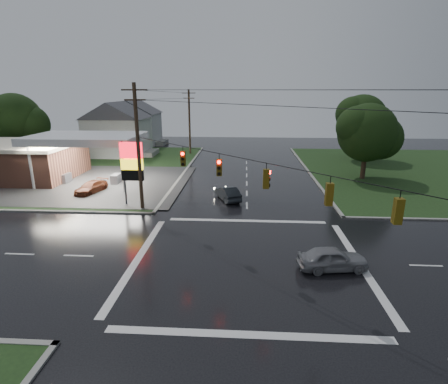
# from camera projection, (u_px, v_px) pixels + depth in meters

# --- Properties ---
(ground) EXTENTS (120.00, 120.00, 0.00)m
(ground) POSITION_uv_depth(u_px,v_px,m) (247.00, 261.00, 22.12)
(ground) COLOR black
(ground) RESTS_ON ground
(grass_nw) EXTENTS (36.00, 36.00, 0.08)m
(grass_nw) POSITION_uv_depth(u_px,v_px,m) (60.00, 167.00, 48.53)
(grass_nw) COLOR black
(grass_nw) RESTS_ON ground
(grass_ne) EXTENTS (36.00, 36.00, 0.08)m
(grass_ne) POSITION_uv_depth(u_px,v_px,m) (446.00, 172.00, 45.50)
(grass_ne) COLOR black
(grass_ne) RESTS_ON ground
(gas_station) EXTENTS (26.20, 18.00, 5.60)m
(gas_station) POSITION_uv_depth(u_px,v_px,m) (32.00, 158.00, 41.77)
(gas_station) COLOR #2D2D2D
(gas_station) RESTS_ON ground
(pylon_sign) EXTENTS (2.00, 0.35, 6.00)m
(pylon_sign) POSITION_uv_depth(u_px,v_px,m) (132.00, 163.00, 31.66)
(pylon_sign) COLOR #59595E
(pylon_sign) RESTS_ON ground
(utility_pole_nw) EXTENTS (2.20, 0.32, 11.00)m
(utility_pole_nw) POSITION_uv_depth(u_px,v_px,m) (138.00, 146.00, 30.17)
(utility_pole_nw) COLOR #382619
(utility_pole_nw) RESTS_ON ground
(utility_pole_n) EXTENTS (2.20, 0.32, 10.50)m
(utility_pole_n) POSITION_uv_depth(u_px,v_px,m) (189.00, 121.00, 57.53)
(utility_pole_n) COLOR #382619
(utility_pole_n) RESTS_ON ground
(traffic_signals) EXTENTS (26.87, 26.87, 1.47)m
(traffic_signals) POSITION_uv_depth(u_px,v_px,m) (250.00, 160.00, 20.28)
(traffic_signals) COLOR black
(traffic_signals) RESTS_ON ground
(house_near) EXTENTS (11.05, 8.48, 8.60)m
(house_near) POSITION_uv_depth(u_px,v_px,m) (118.00, 128.00, 56.58)
(house_near) COLOR silver
(house_near) RESTS_ON ground
(house_far) EXTENTS (11.05, 8.48, 8.60)m
(house_far) POSITION_uv_depth(u_px,v_px,m) (134.00, 122.00, 68.14)
(house_far) COLOR silver
(house_far) RESTS_ON ground
(tree_nw_behind) EXTENTS (8.93, 7.60, 10.00)m
(tree_nw_behind) POSITION_uv_depth(u_px,v_px,m) (16.00, 120.00, 51.08)
(tree_nw_behind) COLOR black
(tree_nw_behind) RESTS_ON ground
(tree_ne_near) EXTENTS (7.99, 6.80, 8.98)m
(tree_ne_near) POSITION_uv_depth(u_px,v_px,m) (369.00, 133.00, 40.80)
(tree_ne_near) COLOR black
(tree_ne_near) RESTS_ON ground
(tree_ne_far) EXTENTS (8.46, 7.20, 9.80)m
(tree_ne_far) POSITION_uv_depth(u_px,v_px,m) (363.00, 119.00, 51.95)
(tree_ne_far) COLOR black
(tree_ne_far) RESTS_ON ground
(car_north) EXTENTS (2.93, 4.36, 1.36)m
(car_north) POSITION_uv_depth(u_px,v_px,m) (228.00, 193.00, 34.17)
(car_north) COLOR black
(car_north) RESTS_ON ground
(car_crossing) EXTENTS (4.31, 2.19, 1.40)m
(car_crossing) POSITION_uv_depth(u_px,v_px,m) (333.00, 259.00, 20.87)
(car_crossing) COLOR gray
(car_crossing) RESTS_ON ground
(car_pump) EXTENTS (2.75, 4.42, 1.20)m
(car_pump) POSITION_uv_depth(u_px,v_px,m) (91.00, 187.00, 36.55)
(car_pump) COLOR maroon
(car_pump) RESTS_ON ground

